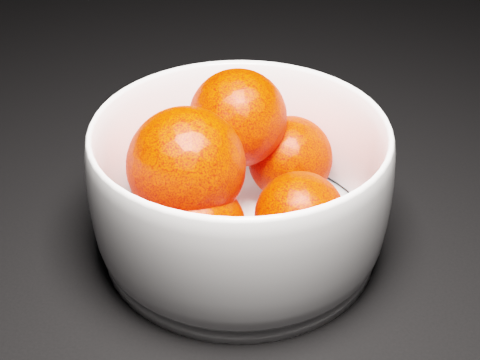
# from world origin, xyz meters

# --- Properties ---
(ground) EXTENTS (3.00, 3.00, 0.00)m
(ground) POSITION_xyz_m (0.00, 0.00, 0.00)
(ground) COLOR black
(ground) RESTS_ON ground
(bowl) EXTENTS (0.22, 0.22, 0.11)m
(bowl) POSITION_xyz_m (0.25, -0.24, 0.05)
(bowl) COLOR white
(bowl) RESTS_ON ground
(orange_pile) EXTENTS (0.16, 0.17, 0.12)m
(orange_pile) POSITION_xyz_m (0.24, -0.24, 0.06)
(orange_pile) COLOR #F11800
(orange_pile) RESTS_ON bowl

